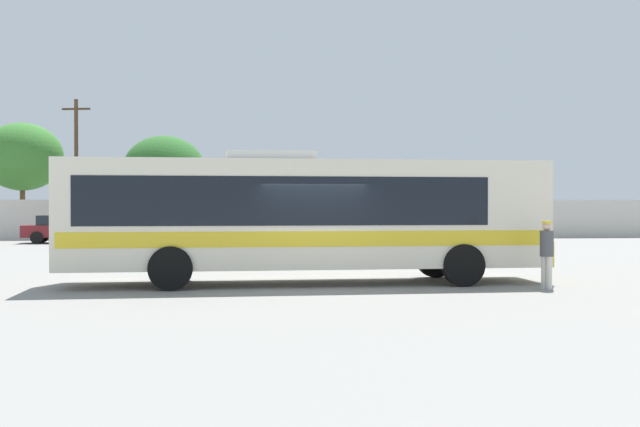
{
  "coord_description": "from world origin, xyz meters",
  "views": [
    {
      "loc": [
        -1.84,
        -19.42,
        1.99
      ],
      "look_at": [
        0.28,
        0.83,
        1.78
      ],
      "focal_mm": 44.61,
      "sensor_mm": 36.0,
      "label": 1
    }
  ],
  "objects_px": {
    "parked_car_leftmost_maroon": "(65,228)",
    "parked_car_second_black": "(175,228)",
    "parked_car_third_maroon": "(287,228)",
    "roadside_tree_left": "(22,157)",
    "attendant_by_bus_door": "(547,250)",
    "roadside_tree_midleft": "(164,171)",
    "parked_car_rightmost_maroon": "(417,227)",
    "coach_bus_cream_yellow": "(300,213)",
    "utility_pole_near": "(76,165)"
  },
  "relations": [
    {
      "from": "utility_pole_near",
      "to": "roadside_tree_midleft",
      "type": "xyz_separation_m",
      "value": [
        5.29,
        1.24,
        -0.26
      ]
    },
    {
      "from": "coach_bus_cream_yellow",
      "to": "roadside_tree_midleft",
      "type": "xyz_separation_m",
      "value": [
        -6.27,
        31.94,
        2.43
      ]
    },
    {
      "from": "parked_car_leftmost_maroon",
      "to": "parked_car_second_black",
      "type": "bearing_deg",
      "value": 1.98
    },
    {
      "from": "parked_car_third_maroon",
      "to": "utility_pole_near",
      "type": "bearing_deg",
      "value": 150.6
    },
    {
      "from": "attendant_by_bus_door",
      "to": "roadside_tree_left",
      "type": "bearing_deg",
      "value": 121.92
    },
    {
      "from": "attendant_by_bus_door",
      "to": "parked_car_rightmost_maroon",
      "type": "xyz_separation_m",
      "value": [
        2.66,
        25.29,
        -0.15
      ]
    },
    {
      "from": "parked_car_second_black",
      "to": "roadside_tree_midleft",
      "type": "xyz_separation_m",
      "value": [
        -1.36,
        8.71,
        3.47
      ]
    },
    {
      "from": "coach_bus_cream_yellow",
      "to": "parked_car_rightmost_maroon",
      "type": "bearing_deg",
      "value": 70.28
    },
    {
      "from": "roadside_tree_midleft",
      "to": "parked_car_third_maroon",
      "type": "bearing_deg",
      "value": -48.54
    },
    {
      "from": "roadside_tree_midleft",
      "to": "coach_bus_cream_yellow",
      "type": "bearing_deg",
      "value": -78.9
    },
    {
      "from": "parked_car_second_black",
      "to": "parked_car_third_maroon",
      "type": "height_order",
      "value": "parked_car_second_black"
    },
    {
      "from": "parked_car_second_black",
      "to": "roadside_tree_left",
      "type": "relative_size",
      "value": 0.64
    },
    {
      "from": "parked_car_leftmost_maroon",
      "to": "attendant_by_bus_door",
      "type": "bearing_deg",
      "value": -56.73
    },
    {
      "from": "roadside_tree_left",
      "to": "roadside_tree_midleft",
      "type": "height_order",
      "value": "roadside_tree_left"
    },
    {
      "from": "parked_car_second_black",
      "to": "parked_car_rightmost_maroon",
      "type": "relative_size",
      "value": 1.06
    },
    {
      "from": "coach_bus_cream_yellow",
      "to": "roadside_tree_left",
      "type": "height_order",
      "value": "roadside_tree_left"
    },
    {
      "from": "parked_car_leftmost_maroon",
      "to": "parked_car_third_maroon",
      "type": "bearing_deg",
      "value": 2.43
    },
    {
      "from": "utility_pole_near",
      "to": "coach_bus_cream_yellow",
      "type": "bearing_deg",
      "value": -69.37
    },
    {
      "from": "parked_car_leftmost_maroon",
      "to": "parked_car_second_black",
      "type": "relative_size",
      "value": 0.98
    },
    {
      "from": "parked_car_leftmost_maroon",
      "to": "roadside_tree_left",
      "type": "relative_size",
      "value": 0.63
    },
    {
      "from": "attendant_by_bus_door",
      "to": "roadside_tree_midleft",
      "type": "relative_size",
      "value": 0.25
    },
    {
      "from": "coach_bus_cream_yellow",
      "to": "parked_car_rightmost_maroon",
      "type": "distance_m",
      "value": 24.88
    },
    {
      "from": "coach_bus_cream_yellow",
      "to": "parked_car_second_black",
      "type": "relative_size",
      "value": 2.66
    },
    {
      "from": "parked_car_leftmost_maroon",
      "to": "roadside_tree_midleft",
      "type": "bearing_deg",
      "value": 63.95
    },
    {
      "from": "attendant_by_bus_door",
      "to": "roadside_tree_midleft",
      "type": "height_order",
      "value": "roadside_tree_midleft"
    },
    {
      "from": "parked_car_rightmost_maroon",
      "to": "roadside_tree_left",
      "type": "xyz_separation_m",
      "value": [
        -23.37,
        7.95,
        4.26
      ]
    },
    {
      "from": "attendant_by_bus_door",
      "to": "parked_car_leftmost_maroon",
      "type": "bearing_deg",
      "value": 123.27
    },
    {
      "from": "parked_car_third_maroon",
      "to": "parked_car_rightmost_maroon",
      "type": "distance_m",
      "value": 7.23
    },
    {
      "from": "parked_car_third_maroon",
      "to": "utility_pole_near",
      "type": "xyz_separation_m",
      "value": [
        -12.72,
        7.17,
        3.73
      ]
    },
    {
      "from": "attendant_by_bus_door",
      "to": "parked_car_third_maroon",
      "type": "xyz_separation_m",
      "value": [
        -4.57,
        25.42,
        -0.17
      ]
    },
    {
      "from": "attendant_by_bus_door",
      "to": "parked_car_rightmost_maroon",
      "type": "bearing_deg",
      "value": 84.0
    },
    {
      "from": "parked_car_leftmost_maroon",
      "to": "parked_car_second_black",
      "type": "distance_m",
      "value": 5.72
    },
    {
      "from": "parked_car_leftmost_maroon",
      "to": "roadside_tree_midleft",
      "type": "xyz_separation_m",
      "value": [
        4.36,
        8.91,
        3.45
      ]
    },
    {
      "from": "parked_car_third_maroon",
      "to": "roadside_tree_left",
      "type": "distance_m",
      "value": 18.44
    },
    {
      "from": "attendant_by_bus_door",
      "to": "parked_car_leftmost_maroon",
      "type": "distance_m",
      "value": 29.8
    },
    {
      "from": "coach_bus_cream_yellow",
      "to": "attendant_by_bus_door",
      "type": "bearing_deg",
      "value": -18.22
    },
    {
      "from": "coach_bus_cream_yellow",
      "to": "roadside_tree_midleft",
      "type": "bearing_deg",
      "value": 101.1
    },
    {
      "from": "attendant_by_bus_door",
      "to": "roadside_tree_left",
      "type": "distance_m",
      "value": 39.38
    },
    {
      "from": "parked_car_second_black",
      "to": "parked_car_rightmost_maroon",
      "type": "height_order",
      "value": "parked_car_rightmost_maroon"
    },
    {
      "from": "attendant_by_bus_door",
      "to": "parked_car_rightmost_maroon",
      "type": "distance_m",
      "value": 25.43
    },
    {
      "from": "attendant_by_bus_door",
      "to": "parked_car_third_maroon",
      "type": "relative_size",
      "value": 0.4
    },
    {
      "from": "coach_bus_cream_yellow",
      "to": "parked_car_rightmost_maroon",
      "type": "height_order",
      "value": "coach_bus_cream_yellow"
    },
    {
      "from": "coach_bus_cream_yellow",
      "to": "parked_car_third_maroon",
      "type": "xyz_separation_m",
      "value": [
        1.16,
        23.53,
        -1.04
      ]
    },
    {
      "from": "attendant_by_bus_door",
      "to": "parked_car_rightmost_maroon",
      "type": "height_order",
      "value": "attendant_by_bus_door"
    },
    {
      "from": "parked_car_leftmost_maroon",
      "to": "parked_car_rightmost_maroon",
      "type": "distance_m",
      "value": 19.01
    },
    {
      "from": "parked_car_third_maroon",
      "to": "utility_pole_near",
      "type": "distance_m",
      "value": 15.07
    },
    {
      "from": "parked_car_rightmost_maroon",
      "to": "coach_bus_cream_yellow",
      "type": "bearing_deg",
      "value": -109.72
    },
    {
      "from": "parked_car_leftmost_maroon",
      "to": "parked_car_third_maroon",
      "type": "distance_m",
      "value": 11.8
    },
    {
      "from": "roadside_tree_left",
      "to": "parked_car_second_black",
      "type": "bearing_deg",
      "value": -38.91
    },
    {
      "from": "coach_bus_cream_yellow",
      "to": "attendant_by_bus_door",
      "type": "xyz_separation_m",
      "value": [
        5.73,
        -1.89,
        -0.87
      ]
    }
  ]
}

